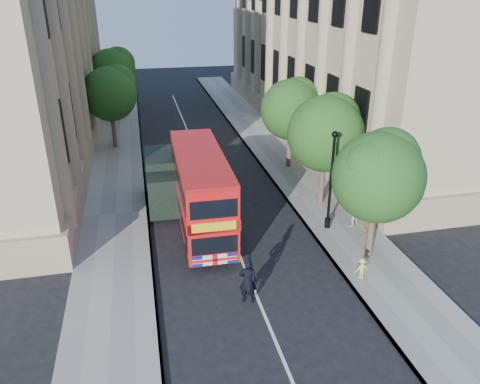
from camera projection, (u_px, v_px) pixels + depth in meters
ground at (265, 315)px, 17.97m from camera, size 120.00×120.00×0.00m
pavement_right at (313, 196)px, 28.01m from camera, size 3.50×80.00×0.12m
pavement_left at (116, 214)px, 25.73m from camera, size 3.50×80.00×0.12m
building_right at (352, 20)px, 38.47m from camera, size 12.00×38.00×18.00m
tree_right_near at (379, 172)px, 20.11m from camera, size 4.00×4.00×6.08m
tree_right_mid at (326, 129)px, 25.39m from camera, size 4.20×4.20×6.37m
tree_right_far at (291, 106)px, 30.79m from camera, size 4.00×4.00×6.15m
tree_left_far at (110, 91)px, 34.65m from camera, size 4.00×4.00×6.30m
tree_left_back at (113, 70)px, 41.68m from camera, size 4.20×4.20×6.65m
lamp_post at (331, 185)px, 23.30m from camera, size 0.32×0.32×5.16m
double_decker_bus at (201, 189)px, 23.58m from camera, size 2.43×8.66×3.98m
box_van at (166, 183)px, 26.37m from camera, size 2.11×5.08×2.89m
police_constable at (248, 281)px, 18.39m from camera, size 0.80×0.62×1.93m
woman_pedestrian at (352, 210)px, 24.14m from camera, size 1.04×0.96×1.71m
child_a at (367, 225)px, 23.40m from camera, size 0.62×0.46×0.97m
child_b at (361, 268)px, 19.85m from camera, size 0.68×0.46×0.98m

